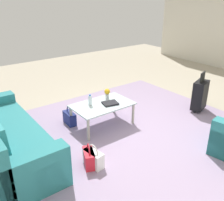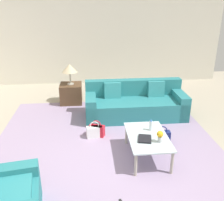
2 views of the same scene
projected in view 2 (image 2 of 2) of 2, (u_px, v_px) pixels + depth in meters
The scene contains 13 objects.
ground_plane at pixel (122, 172), 4.12m from camera, with size 12.00×12.00×0.00m, color #A89E89.
wall_right at pixel (103, 37), 8.23m from camera, with size 0.12×8.00×3.10m, color beige.
area_rug at pixel (107, 153), 4.66m from camera, with size 5.20×4.40×0.01m, color #9984A3.
couch at pixel (135, 104), 6.10m from camera, with size 0.92×2.38×0.85m.
coffee_table at pixel (148, 138), 4.40m from camera, with size 1.10×0.69×0.44m.
water_bottle at pixel (151, 126), 4.54m from camera, with size 0.06×0.06×0.20m.
coffee_table_book at pixel (145, 139), 4.25m from camera, with size 0.27×0.22×0.03m, color black.
flower_vase at pixel (160, 136), 4.14m from camera, with size 0.11×0.11×0.21m.
side_table at pixel (71, 93), 6.90m from camera, with size 0.58×0.58×0.53m, color #513823.
table_lamp at pixel (70, 68), 6.64m from camera, with size 0.41×0.41×0.57m.
handbag_red at pixel (97, 130), 5.20m from camera, with size 0.25×0.35×0.36m.
handbag_navy at pixel (162, 136), 4.97m from camera, with size 0.15×0.33×0.36m.
handbag_white at pixel (94, 131), 5.15m from camera, with size 0.18×0.34×0.36m.
Camera 2 is at (-3.36, 0.49, 2.63)m, focal length 40.00 mm.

